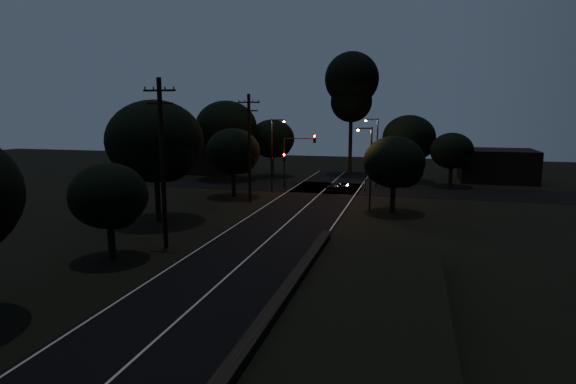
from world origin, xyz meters
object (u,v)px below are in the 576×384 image
Objects in this scene: signal_mast at (299,152)px; streetlight_b at (375,148)px; tall_pine at (352,86)px; signal_left at (284,164)px; streetlight_a at (273,150)px; streetlight_c at (369,163)px; car at (337,187)px; utility_pole_far at (249,146)px; utility_pole_mid at (162,161)px; signal_right at (365,167)px.

streetlight_b is (8.22, 4.01, 0.30)m from signal_mast.
signal_mast is at bearing -104.62° from tall_pine.
streetlight_a reaches higher than signal_left.
signal_mast is 0.83× the size of streetlight_c.
tall_pine reaches higher than car.
tall_pine reaches higher than streetlight_b.
streetlight_c is (0.52, -14.00, -0.29)m from streetlight_b.
utility_pole_far is 1.31× the size of streetlight_b.
signal_mast is at bearing -154.01° from streetlight_b.
streetlight_a is at bearing -150.52° from streetlight_b.
utility_pole_mid is at bearing -91.73° from streetlight_a.
tall_pine is 14.00m from streetlight_b.
utility_pole_far reaches higher than signal_right.
utility_pole_far reaches higher than streetlight_c.
utility_pole_far reaches higher than streetlight_a.
tall_pine is 2.70× the size of signal_mast.
signal_mast is 0.78× the size of streetlight_a.
streetlight_c is at bearing 51.74° from utility_pole_mid.
streetlight_c is at bearing 131.93° from car.
streetlight_a is (0.69, 23.00, -1.10)m from utility_pole_mid.
streetlight_c reaches higher than signal_left.
tall_pine is at bearing 100.93° from streetlight_c.
utility_pole_far is 16.51m from streetlight_b.
streetlight_a is 13.72m from streetlight_c.
streetlight_a is at bearing -168.66° from signal_right.
car is at bearing -88.09° from tall_pine.
streetlight_a is at bearing -140.23° from signal_mast.
streetlight_c reaches higher than car.
utility_pole_mid is at bearing 90.98° from car.
streetlight_b is (11.31, 12.00, -0.85)m from utility_pole_far.
tall_pine reaches higher than signal_mast.
utility_pole_mid is at bearing -128.26° from streetlight_c.
car is (0.51, -15.31, -11.60)m from tall_pine.
streetlight_c is at bearing -82.98° from signal_right.
tall_pine is 17.37m from signal_mast.
utility_pole_mid is 25.19m from signal_left.
signal_left is at bearing 80.06° from utility_pole_far.
streetlight_b reaches higher than signal_left.
streetlight_b reaches higher than signal_right.
utility_pole_mid is at bearing -90.00° from utility_pole_far.
streetlight_b is at bearing 25.99° from signal_mast.
signal_right is 1.25× the size of car.
streetlight_a is at bearing 31.81° from car.
tall_pine is 18.54m from signal_left.
signal_left is 2.26m from signal_mast.
streetlight_a is (0.69, 6.00, -0.85)m from utility_pole_far.
streetlight_a is (-9.91, -1.99, 1.80)m from signal_right.
utility_pole_mid reaches higher than streetlight_c.
utility_pole_mid reaches higher than signal_left.
tall_pine reaches higher than signal_left.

